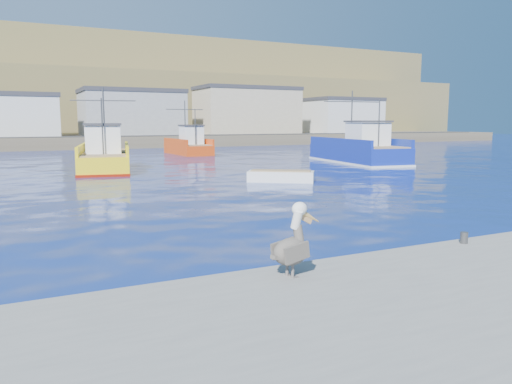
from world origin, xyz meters
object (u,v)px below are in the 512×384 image
at_px(trawler_blue, 359,151).
at_px(skiff_far, 366,149).
at_px(pelican, 293,245).
at_px(trawler_yellow_b, 105,158).
at_px(skiff_mid, 281,177).
at_px(boat_orange, 189,145).

xyz_separation_m(trawler_blue, skiff_far, (10.99, 12.67, -0.76)).
bearing_deg(pelican, trawler_blue, 50.05).
distance_m(trawler_yellow_b, pelican, 30.36).
relative_size(trawler_blue, skiff_far, 2.73).
distance_m(skiff_mid, skiff_far, 33.24).
bearing_deg(trawler_blue, skiff_mid, -144.16).
bearing_deg(skiff_mid, trawler_yellow_b, 124.73).
height_order(trawler_yellow_b, pelican, trawler_yellow_b).
relative_size(skiff_mid, skiff_far, 0.91).
height_order(trawler_yellow_b, skiff_far, trawler_yellow_b).
bearing_deg(skiff_mid, pelican, -118.48).
xyz_separation_m(trawler_yellow_b, pelican, (-1.37, -30.32, 0.17)).
bearing_deg(skiff_far, trawler_yellow_b, -162.75).
relative_size(trawler_yellow_b, pelican, 6.97).
xyz_separation_m(skiff_far, pelican, (-34.35, -40.56, 0.84)).
bearing_deg(trawler_yellow_b, boat_orange, 52.56).
height_order(trawler_yellow_b, trawler_blue, trawler_blue).
xyz_separation_m(boat_orange, skiff_far, (21.06, -5.32, -0.72)).
bearing_deg(skiff_far, boat_orange, 165.82).
bearing_deg(skiff_far, trawler_blue, -130.94).
bearing_deg(trawler_blue, trawler_yellow_b, 173.69).
distance_m(trawler_yellow_b, trawler_blue, 22.12).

